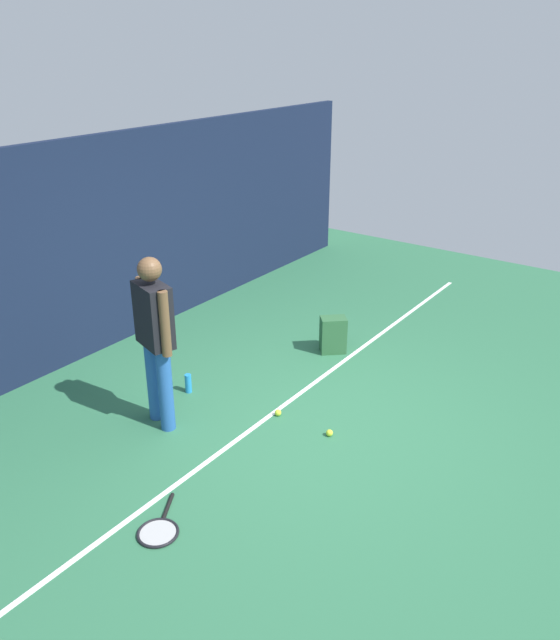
# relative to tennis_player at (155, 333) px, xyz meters

# --- Properties ---
(ground_plane) EXTENTS (12.00, 12.00, 0.00)m
(ground_plane) POSITION_rel_tennis_player_xyz_m (0.86, -1.20, -0.97)
(ground_plane) COLOR #2D6B47
(back_fence) EXTENTS (10.00, 0.10, 2.49)m
(back_fence) POSITION_rel_tennis_player_xyz_m (0.86, 1.80, 0.28)
(back_fence) COLOR #141E38
(back_fence) RESTS_ON ground
(court_line) EXTENTS (9.00, 0.05, 0.00)m
(court_line) POSITION_rel_tennis_player_xyz_m (0.86, -0.78, -0.96)
(court_line) COLOR white
(court_line) RESTS_ON ground
(tennis_player) EXTENTS (0.33, 0.51, 1.70)m
(tennis_player) POSITION_rel_tennis_player_xyz_m (0.00, 0.00, 0.00)
(tennis_player) COLOR #2659A5
(tennis_player) RESTS_ON ground
(tennis_racket) EXTENTS (0.62, 0.46, 0.03)m
(tennis_racket) POSITION_rel_tennis_player_xyz_m (-1.09, -1.06, -0.95)
(tennis_racket) COLOR black
(tennis_racket) RESTS_ON ground
(backpack) EXTENTS (0.38, 0.38, 0.44)m
(backpack) POSITION_rel_tennis_player_xyz_m (2.31, -0.53, -0.76)
(backpack) COLOR #2D6038
(backpack) RESTS_ON ground
(tennis_ball_near_player) EXTENTS (0.07, 0.07, 0.07)m
(tennis_ball_near_player) POSITION_rel_tennis_player_xyz_m (0.76, -1.45, -0.93)
(tennis_ball_near_player) COLOR #CCE033
(tennis_ball_near_player) RESTS_ON ground
(tennis_ball_by_fence) EXTENTS (0.07, 0.07, 0.07)m
(tennis_ball_by_fence) POSITION_rel_tennis_player_xyz_m (0.76, -0.84, -0.93)
(tennis_ball_by_fence) COLOR #CCE033
(tennis_ball_by_fence) RESTS_ON ground
(water_bottle) EXTENTS (0.07, 0.07, 0.21)m
(water_bottle) POSITION_rel_tennis_player_xyz_m (0.58, 0.20, -0.86)
(water_bottle) COLOR #268CD8
(water_bottle) RESTS_ON ground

